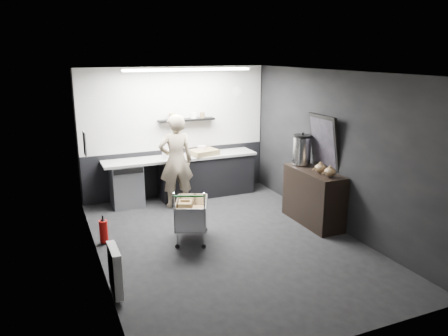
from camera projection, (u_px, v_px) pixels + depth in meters
name	position (u px, v px, depth m)	size (l,w,h in m)	color
floor	(228.00, 242.00, 7.08)	(5.50, 5.50, 0.00)	black
ceiling	(228.00, 72.00, 6.38)	(5.50, 5.50, 0.00)	silver
wall_back	(176.00, 132.00, 9.17)	(5.50, 5.50, 0.00)	black
wall_front	(340.00, 225.00, 4.29)	(5.50, 5.50, 0.00)	black
wall_left	(95.00, 176.00, 5.97)	(5.50, 5.50, 0.00)	black
wall_right	(335.00, 150.00, 7.49)	(5.50, 5.50, 0.00)	black
kitchen_wall_panel	(175.00, 109.00, 9.02)	(3.95, 0.02, 1.70)	silver
dado_panel	(177.00, 171.00, 9.37)	(3.95, 0.02, 1.00)	black
floating_shelf	(187.00, 120.00, 9.06)	(1.20, 0.22, 0.04)	black
wall_clock	(237.00, 92.00, 9.47)	(0.20, 0.20, 0.03)	white
poster	(85.00, 143.00, 7.08)	(0.02, 0.30, 0.40)	white
poster_red_band	(85.00, 139.00, 7.07)	(0.01, 0.22, 0.10)	red
radiator	(115.00, 270.00, 5.45)	(0.10, 0.50, 0.60)	white
ceiling_strip	(188.00, 70.00, 8.03)	(2.40, 0.20, 0.04)	white
prep_counter	(188.00, 176.00, 9.16)	(3.20, 0.61, 0.90)	black
person	(176.00, 161.00, 8.50)	(0.68, 0.44, 1.85)	beige
shopping_cart	(191.00, 215.00, 7.08)	(0.79, 1.02, 0.91)	silver
sideboard	(313.00, 190.00, 7.77)	(0.56, 1.30, 1.94)	black
fire_extinguisher	(104.00, 230.00, 6.99)	(0.14, 0.14, 0.45)	#B80E0C
cardboard_box	(203.00, 152.00, 9.12)	(0.56, 0.42, 0.11)	olive
pink_tub	(202.00, 150.00, 9.14)	(0.19, 0.19, 0.19)	#F6D5D7
white_container	(168.00, 154.00, 8.82)	(0.18, 0.14, 0.16)	white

